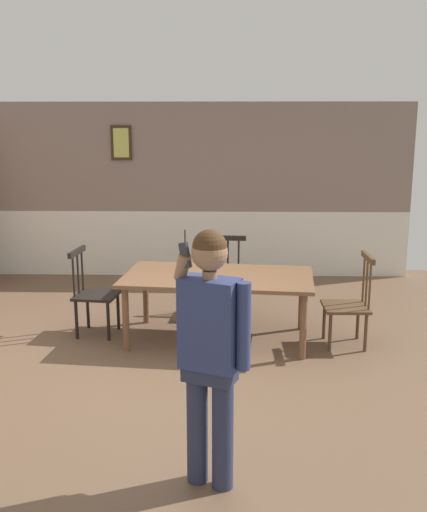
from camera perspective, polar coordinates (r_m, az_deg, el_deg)
name	(u,v)px	position (r m, az deg, el deg)	size (l,w,h in m)	color
ground_plane	(180,366)	(6.06, -3.18, -10.32)	(7.89, 7.89, 0.00)	brown
room_back_partition	(197,194)	(9.22, -1.56, 5.90)	(6.44, 0.17, 2.63)	gray
dining_table	(218,281)	(6.52, 0.43, -2.41)	(2.13, 1.29, 0.73)	brown
chair_near_window	(349,303)	(6.58, 12.74, -4.40)	(0.47, 0.47, 1.00)	#513823
chair_by_doorway	(93,293)	(6.88, -11.30, -3.47)	(0.51, 0.51, 0.98)	black
chair_at_table_head	(227,276)	(7.47, 1.26, -1.93)	(0.48, 0.48, 0.96)	black
person_figure	(211,344)	(3.85, -0.26, -8.30)	(0.50, 0.33, 1.73)	#282E49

